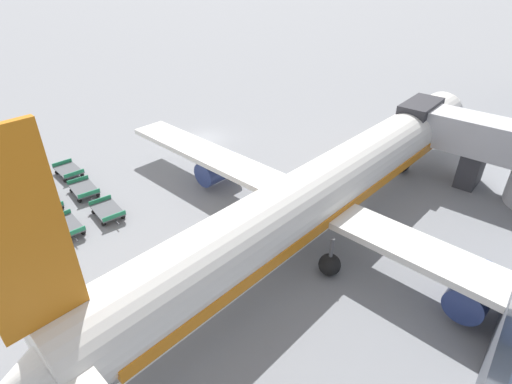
{
  "coord_description": "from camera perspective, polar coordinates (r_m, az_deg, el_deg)",
  "views": [
    {
      "loc": [
        28.86,
        -28.0,
        17.41
      ],
      "look_at": [
        13.31,
        -8.15,
        2.08
      ],
      "focal_mm": 28.0,
      "sensor_mm": 36.0,
      "label": 1
    }
  ],
  "objects": [
    {
      "name": "baggage_dolly_row_far_col_b",
      "position": [
        35.89,
        -23.37,
        0.35
      ],
      "size": [
        3.72,
        2.39,
        0.92
      ],
      "color": "#515459",
      "rests_on": "ground_plane"
    },
    {
      "name": "baggage_dolly_row_mid_a_col_c",
      "position": [
        31.27,
        -30.37,
        -6.44
      ],
      "size": [
        3.72,
        2.39,
        0.92
      ],
      "color": "#515459",
      "rests_on": "ground_plane"
    },
    {
      "name": "ground_plane",
      "position": [
        43.82,
        -7.22,
        7.63
      ],
      "size": [
        500.0,
        500.0,
        0.0
      ],
      "primitive_type": "plane",
      "color": "gray"
    },
    {
      "name": "baggage_dolly_row_mid_a_col_b",
      "position": [
        34.92,
        -32.12,
        -3.04
      ],
      "size": [
        3.71,
        2.23,
        0.92
      ],
      "color": "#515459",
      "rests_on": "ground_plane"
    },
    {
      "name": "stand_guidance_stripe",
      "position": [
        24.01,
        -3.59,
        -15.25
      ],
      "size": [
        2.21,
        21.2,
        0.01
      ],
      "color": "white",
      "rests_on": "ground_plane"
    },
    {
      "name": "jet_bridge",
      "position": [
        37.64,
        31.67,
        4.93
      ],
      "size": [
        14.18,
        5.26,
        6.19
      ],
      "color": "silver",
      "rests_on": "ground_plane"
    },
    {
      "name": "baggage_dolly_row_far_col_a",
      "position": [
        39.53,
        -25.19,
        2.77
      ],
      "size": [
        3.71,
        2.18,
        0.92
      ],
      "color": "#515459",
      "rests_on": "ground_plane"
    },
    {
      "name": "baggage_dolly_row_far_col_c",
      "position": [
        32.29,
        -20.44,
        -2.54
      ],
      "size": [
        3.72,
        2.36,
        0.92
      ],
      "color": "#515459",
      "rests_on": "ground_plane"
    },
    {
      "name": "baggage_dolly_row_mid_b_col_c",
      "position": [
        31.66,
        -25.45,
        -4.49
      ],
      "size": [
        3.71,
        2.24,
        0.92
      ],
      "color": "#515459",
      "rests_on": "ground_plane"
    },
    {
      "name": "airplane",
      "position": [
        27.42,
        9.83,
        0.41
      ],
      "size": [
        39.65,
        42.98,
        13.26
      ],
      "color": "white",
      "rests_on": "ground_plane"
    },
    {
      "name": "baggage_dolly_row_mid_b_col_b",
      "position": [
        35.32,
        -27.72,
        -1.31
      ],
      "size": [
        3.72,
        2.28,
        0.92
      ],
      "color": "#515459",
      "rests_on": "ground_plane"
    },
    {
      "name": "baggage_dolly_row_mid_b_col_a",
      "position": [
        39.24,
        -29.48,
        1.39
      ],
      "size": [
        3.71,
        2.2,
        0.92
      ],
      "color": "#515459",
      "rests_on": "ground_plane"
    }
  ]
}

